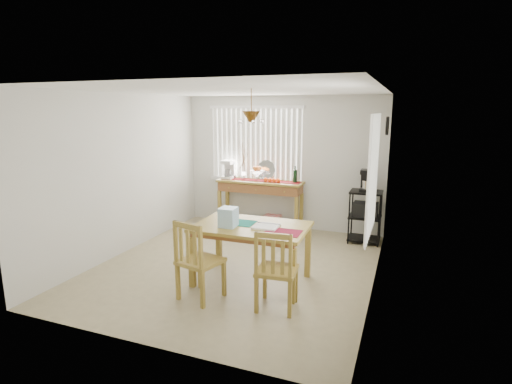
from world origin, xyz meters
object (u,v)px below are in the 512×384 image
at_px(chair_right, 276,271).
at_px(sideboard, 260,193).
at_px(wire_cart, 365,212).
at_px(dining_table, 252,232).
at_px(chair_left, 198,261).
at_px(cart_items, 367,181).

bearing_deg(chair_right, sideboard, 113.47).
distance_m(wire_cart, dining_table, 2.60).
height_order(wire_cart, chair_left, chair_left).
xyz_separation_m(wire_cart, dining_table, (-1.27, -2.27, 0.15)).
xyz_separation_m(dining_table, chair_left, (-0.43, -0.72, -0.21)).
bearing_deg(dining_table, chair_left, -120.75).
height_order(dining_table, chair_right, chair_right).
bearing_deg(wire_cart, chair_left, -119.58).
bearing_deg(chair_left, sideboard, 96.22).
bearing_deg(cart_items, chair_right, -103.79).
height_order(wire_cart, dining_table, wire_cart).
height_order(sideboard, cart_items, cart_items).
xyz_separation_m(wire_cart, chair_right, (-0.71, -2.89, -0.07)).
bearing_deg(sideboard, cart_items, -4.30).
height_order(dining_table, chair_left, chair_left).
xyz_separation_m(cart_items, dining_table, (-1.27, -2.28, -0.40)).
xyz_separation_m(sideboard, cart_items, (2.04, -0.15, 0.39)).
bearing_deg(cart_items, sideboard, 175.70).
distance_m(cart_items, dining_table, 2.64).
height_order(chair_left, chair_right, chair_left).
relative_size(sideboard, chair_left, 1.66).
height_order(wire_cart, cart_items, cart_items).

